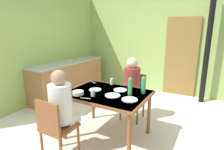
# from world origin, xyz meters

# --- Properties ---
(ground_plane) EXTENTS (6.79, 6.79, 0.00)m
(ground_plane) POSITION_xyz_m (0.00, 0.00, 0.00)
(ground_plane) COLOR silver
(wall_back) EXTENTS (4.04, 0.10, 2.63)m
(wall_back) POSITION_xyz_m (0.00, 2.61, 1.32)
(wall_back) COLOR #96B25C
(wall_back) RESTS_ON ground_plane
(wall_left) EXTENTS (0.10, 3.92, 2.63)m
(wall_left) POSITION_xyz_m (-1.92, 0.65, 1.32)
(wall_left) COLOR #93B159
(wall_left) RESTS_ON ground_plane
(door_wooden) EXTENTS (0.80, 0.05, 2.00)m
(door_wooden) POSITION_xyz_m (0.93, 2.53, 1.00)
(door_wooden) COLOR olive
(door_wooden) RESTS_ON ground_plane
(stove_pipe_column) EXTENTS (0.12, 0.12, 2.63)m
(stove_pipe_column) POSITION_xyz_m (1.52, 2.26, 1.32)
(stove_pipe_column) COLOR black
(stove_pipe_column) RESTS_ON ground_plane
(kitchen_counter) EXTENTS (0.61, 2.25, 0.91)m
(kitchen_counter) POSITION_xyz_m (-1.59, 1.09, 0.45)
(kitchen_counter) COLOR #9E663F
(kitchen_counter) RESTS_ON ground_plane
(dining_table) EXTENTS (1.26, 0.94, 0.75)m
(dining_table) POSITION_xyz_m (0.28, -0.11, 0.68)
(dining_table) COLOR brown
(dining_table) RESTS_ON ground_plane
(chair_near_diner) EXTENTS (0.40, 0.40, 0.87)m
(chair_near_diner) POSITION_xyz_m (-0.02, -0.93, 0.50)
(chair_near_diner) COLOR brown
(chair_near_diner) RESTS_ON ground_plane
(chair_far_diner) EXTENTS (0.40, 0.40, 0.87)m
(chair_far_diner) POSITION_xyz_m (0.40, 0.71, 0.50)
(chair_far_diner) COLOR brown
(chair_far_diner) RESTS_ON ground_plane
(person_near_diner) EXTENTS (0.30, 0.37, 0.77)m
(person_near_diner) POSITION_xyz_m (-0.02, -0.80, 0.78)
(person_near_diner) COLOR silver
(person_near_diner) RESTS_ON ground_plane
(person_far_diner) EXTENTS (0.30, 0.37, 0.77)m
(person_far_diner) POSITION_xyz_m (0.40, 0.58, 0.78)
(person_far_diner) COLOR maroon
(person_far_diner) RESTS_ON ground_plane
(water_bottle_green_near) EXTENTS (0.07, 0.07, 0.28)m
(water_bottle_green_near) POSITION_xyz_m (0.78, 0.12, 0.89)
(water_bottle_green_near) COLOR #2D9F5D
(water_bottle_green_near) RESTS_ON dining_table
(water_bottle_green_far) EXTENTS (0.06, 0.06, 0.29)m
(water_bottle_green_far) POSITION_xyz_m (0.64, -0.05, 0.89)
(water_bottle_green_far) COLOR #339850
(water_bottle_green_far) RESTS_ON dining_table
(serving_bowl_center) EXTENTS (0.17, 0.17, 0.05)m
(serving_bowl_center) POSITION_xyz_m (-0.06, -0.40, 0.78)
(serving_bowl_center) COLOR silver
(serving_bowl_center) RESTS_ON dining_table
(dinner_plate_near_left) EXTENTS (0.23, 0.23, 0.01)m
(dinner_plate_near_left) POSITION_xyz_m (0.42, -0.19, 0.76)
(dinner_plate_near_left) COLOR white
(dinner_plate_near_left) RESTS_ON dining_table
(dinner_plate_near_right) EXTENTS (0.20, 0.20, 0.01)m
(dinner_plate_near_right) POSITION_xyz_m (0.05, -0.10, 0.76)
(dinner_plate_near_right) COLOR white
(dinner_plate_near_right) RESTS_ON dining_table
(dinner_plate_far_center) EXTENTS (0.22, 0.22, 0.01)m
(dinner_plate_far_center) POSITION_xyz_m (0.41, 0.09, 0.76)
(dinner_plate_far_center) COLOR white
(dinner_plate_far_center) RESTS_ON dining_table
(dinner_plate_far_side) EXTENTS (0.23, 0.23, 0.01)m
(dinner_plate_far_side) POSITION_xyz_m (0.71, -0.22, 0.76)
(dinner_plate_far_side) COLOR white
(dinner_plate_far_side) RESTS_ON dining_table
(drinking_glass_by_near_diner) EXTENTS (0.06, 0.06, 0.11)m
(drinking_glass_by_near_diner) POSITION_xyz_m (0.13, 0.30, 0.81)
(drinking_glass_by_near_diner) COLOR silver
(drinking_glass_by_near_diner) RESTS_ON dining_table
(drinking_glass_by_far_diner) EXTENTS (0.06, 0.06, 0.10)m
(drinking_glass_by_far_diner) POSITION_xyz_m (0.17, -0.34, 0.80)
(drinking_glass_by_far_diner) COLOR silver
(drinking_glass_by_far_diner) RESTS_ON dining_table
(cutlery_knife_near) EXTENTS (0.15, 0.06, 0.00)m
(cutlery_knife_near) POSITION_xyz_m (-0.23, 0.25, 0.75)
(cutlery_knife_near) COLOR silver
(cutlery_knife_near) RESTS_ON dining_table
(cutlery_fork_near) EXTENTS (0.15, 0.06, 0.00)m
(cutlery_fork_near) POSITION_xyz_m (0.13, -0.48, 0.75)
(cutlery_fork_near) COLOR silver
(cutlery_fork_near) RESTS_ON dining_table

